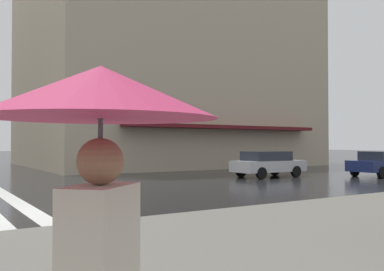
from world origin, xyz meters
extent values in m
plane|color=black|center=(0.00, 0.00, 0.00)|extent=(220.00, 220.00, 0.00)
cube|color=silver|center=(4.00, -0.37, 0.00)|extent=(13.00, 0.50, 0.01)
cube|color=tan|center=(21.42, -15.97, 8.87)|extent=(17.84, 22.56, 17.74)
cube|color=#591419|center=(11.90, -15.97, 3.00)|extent=(1.20, 15.79, 0.24)
cube|color=#B7B7BC|center=(5.50, -13.86, 0.61)|extent=(1.75, 4.10, 0.60)
cube|color=#232833|center=(5.50, -13.71, 1.16)|extent=(1.54, 2.46, 0.50)
cylinder|color=black|center=(6.33, -15.11, 0.31)|extent=(0.20, 0.62, 0.62)
cylinder|color=black|center=(4.67, -15.11, 0.31)|extent=(0.20, 0.62, 0.62)
cylinder|color=black|center=(6.33, -12.61, 0.31)|extent=(0.20, 0.62, 0.62)
cylinder|color=black|center=(4.67, -12.61, 0.31)|extent=(0.20, 0.62, 0.62)
cube|color=navy|center=(2.50, -19.59, 0.61)|extent=(1.75, 4.10, 0.60)
cube|color=#232833|center=(2.50, -19.74, 1.16)|extent=(1.54, 2.46, 0.50)
cylinder|color=black|center=(1.68, -18.34, 0.31)|extent=(0.20, 0.62, 0.62)
cylinder|color=black|center=(3.33, -18.34, 0.31)|extent=(0.20, 0.62, 0.62)
cylinder|color=black|center=(3.33, -20.84, 0.31)|extent=(0.20, 0.62, 0.62)
cube|color=beige|center=(-9.87, 1.35, 1.31)|extent=(0.45, 0.46, 0.60)
sphere|color=#936B4C|center=(-9.87, 1.35, 1.72)|extent=(0.22, 0.22, 0.22)
cone|color=#C63360|center=(-9.87, 1.35, 2.04)|extent=(1.10, 1.10, 0.25)
cylinder|color=#4C4C51|center=(-9.87, 1.35, 1.51)|extent=(0.02, 0.02, 0.81)
camera|label=1|loc=(-11.76, 2.04, 1.80)|focal=39.44mm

